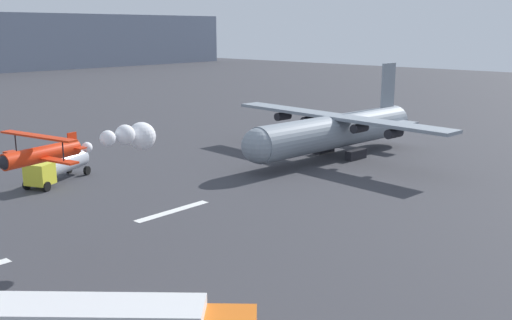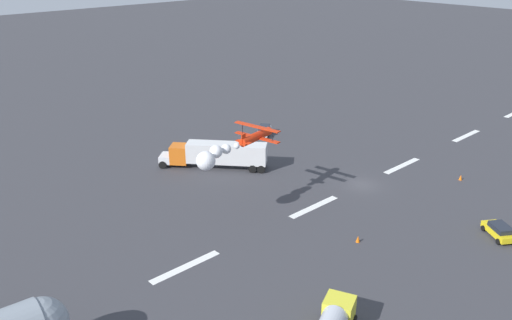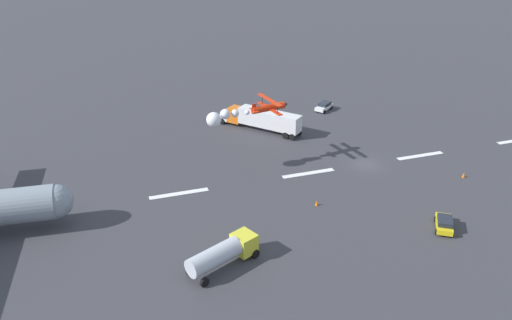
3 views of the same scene
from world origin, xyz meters
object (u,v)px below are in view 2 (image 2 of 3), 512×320
Objects in this scene: semi_truck_orange at (217,154)px; traffic_cone_far at (358,239)px; stunt_biplane_red at (228,149)px; followme_car_yellow at (264,130)px; airport_staff_sedan at (499,230)px; traffic_cone_near at (461,177)px.

traffic_cone_far is (1.41, 26.09, -1.76)m from semi_truck_orange.
semi_truck_orange reaches higher than traffic_cone_far.
followme_car_yellow is (-22.54, -18.12, -7.69)m from stunt_biplane_red.
followme_car_yellow is at bearing -95.13° from airport_staff_sedan.
airport_staff_sedan is 5.88× the size of traffic_cone_far.
semi_truck_orange reaches higher than followme_car_yellow.
airport_staff_sedan is at bearing 42.83° from traffic_cone_near.
followme_car_yellow is 35.50m from traffic_cone_far.
followme_car_yellow is at bearing -158.72° from semi_truck_orange.
airport_staff_sedan is at bearing 128.93° from stunt_biplane_red.
followme_car_yellow is 41.58m from airport_staff_sedan.
semi_truck_orange is 33.63m from traffic_cone_near.
airport_staff_sedan is at bearing 106.76° from semi_truck_orange.
traffic_cone_far is (12.19, -9.68, -0.44)m from airport_staff_sedan.
semi_truck_orange reaches higher than traffic_cone_near.
followme_car_yellow reaches higher than traffic_cone_far.
stunt_biplane_red is 30.92m from airport_staff_sedan.
semi_truck_orange is at bearing 21.28° from followme_car_yellow.
traffic_cone_far is at bearing 63.38° from followme_car_yellow.
stunt_biplane_red is 17.29× the size of traffic_cone_near.
stunt_biplane_red is at bearing 57.18° from semi_truck_orange.
traffic_cone_far is (-6.63, 13.62, -8.12)m from stunt_biplane_red.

